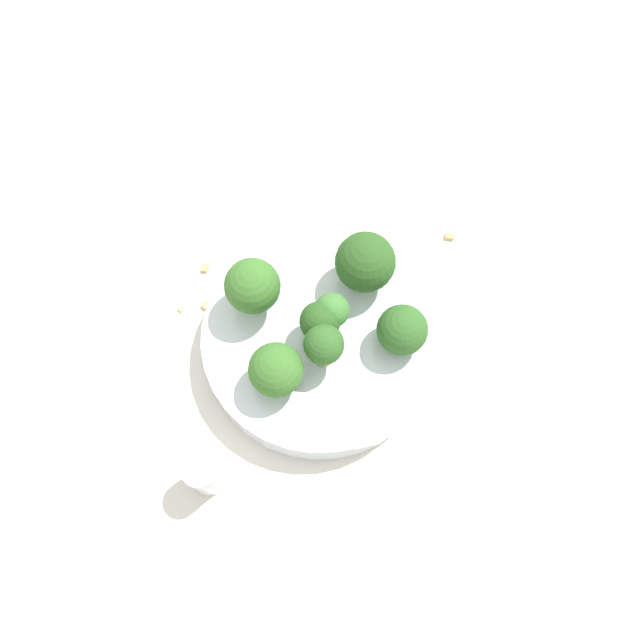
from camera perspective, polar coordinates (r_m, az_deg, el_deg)
name	(u,v)px	position (r m, az deg, el deg)	size (l,w,h in m)	color
ground_plane	(320,347)	(0.63, 0.00, -2.47)	(3.00, 3.00, 0.00)	silver
bowl	(320,340)	(0.62, 0.00, -1.86)	(0.23, 0.23, 0.04)	silver
broccoli_floret_0	(402,330)	(0.58, 7.51, -0.94)	(0.05, 0.05, 0.05)	#7A9E5B
broccoli_floret_1	(276,370)	(0.56, -4.06, -4.60)	(0.05, 0.05, 0.05)	#8EB770
broccoli_floret_2	(324,346)	(0.56, 0.35, -2.37)	(0.04, 0.04, 0.06)	#7A9E5B
broccoli_floret_3	(332,311)	(0.58, 1.10, 0.80)	(0.03, 0.03, 0.05)	#8EB770
broccoli_floret_4	(365,263)	(0.59, 4.15, 5.24)	(0.06, 0.06, 0.07)	#84AD66
broccoli_floret_5	(314,324)	(0.57, -0.56, -0.41)	(0.04, 0.04, 0.05)	#7A9E5B
broccoli_floret_6	(253,287)	(0.58, -6.18, 3.06)	(0.05, 0.05, 0.07)	#84AD66
pepper_shaker	(205,473)	(0.58, -10.48, -13.62)	(0.03, 0.03, 0.06)	silver
almond_crumb_0	(450,235)	(0.70, 11.82, 7.59)	(0.01, 0.01, 0.01)	tan
almond_crumb_1	(206,304)	(0.66, -10.35, 1.45)	(0.01, 0.01, 0.01)	tan
almond_crumb_2	(205,267)	(0.68, -10.50, 4.77)	(0.01, 0.01, 0.01)	tan
almond_crumb_3	(180,309)	(0.66, -12.69, 0.98)	(0.01, 0.00, 0.01)	tan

